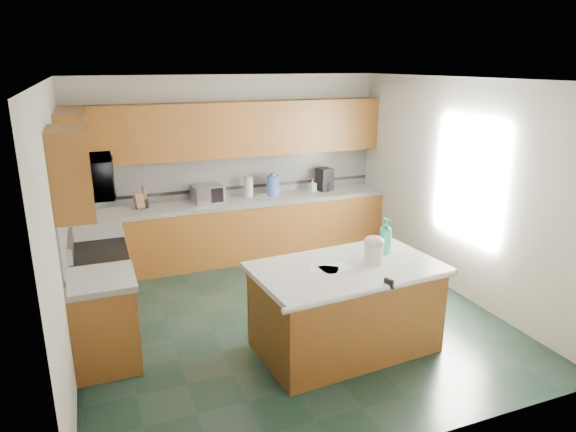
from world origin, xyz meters
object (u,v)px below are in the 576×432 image
treat_jar (373,254)px  soap_bottle_island (385,236)px  knife_block (139,202)px  island_base (345,310)px  toaster_oven (208,194)px  coffee_maker (324,179)px  island_top (347,269)px

treat_jar → soap_bottle_island: size_ratio=0.51×
treat_jar → knife_block: knife_block is taller
island_base → soap_bottle_island: size_ratio=4.56×
island_base → toaster_oven: toaster_oven is taller
coffee_maker → treat_jar: bearing=-116.3°
island_base → treat_jar: bearing=-10.8°
island_top → treat_jar: bearing=-10.8°
treat_jar → coffee_maker: (0.86, 2.97, 0.08)m
island_base → island_top: 0.46m
island_base → island_top: (-0.00, 0.00, 0.46)m
soap_bottle_island → coffee_maker: 2.82m
toaster_oven → knife_block: bearing=170.7°
treat_jar → coffee_maker: size_ratio=0.55×
knife_block → island_base: bearing=-75.7°
island_base → soap_bottle_island: (0.54, 0.18, 0.68)m
soap_bottle_island → treat_jar: bearing=-143.8°
island_top → toaster_oven: bearing=99.8°
knife_block → coffee_maker: bearing=-15.5°
coffee_maker → island_base: bearing=-121.3°
island_base → coffee_maker: size_ratio=4.94×
island_top → coffee_maker: 3.15m
toaster_oven → soap_bottle_island: bearing=-74.1°
treat_jar → toaster_oven: toaster_oven is taller
island_top → soap_bottle_island: (0.54, 0.18, 0.22)m
toaster_oven → treat_jar: bearing=-80.2°
soap_bottle_island → knife_block: 3.53m
treat_jar → soap_bottle_island: (0.26, 0.21, 0.09)m
soap_bottle_island → coffee_maker: soap_bottle_island is taller
island_top → coffee_maker: coffee_maker is taller
toaster_oven → coffee_maker: coffee_maker is taller
island_top → soap_bottle_island: 0.61m
soap_bottle_island → knife_block: (-2.25, 2.73, -0.09)m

